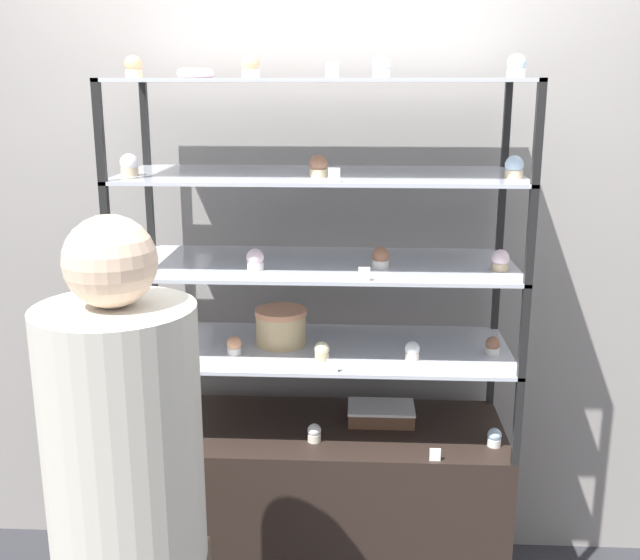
{
  "coord_description": "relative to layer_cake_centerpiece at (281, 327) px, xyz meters",
  "views": [
    {
      "loc": [
        0.13,
        -2.45,
        1.89
      ],
      "look_at": [
        0.0,
        0.0,
        1.25
      ],
      "focal_mm": 42.0,
      "sensor_mm": 36.0,
      "label": 1
    }
  ],
  "objects": [
    {
      "name": "donut_glazed",
      "position": [
        -0.26,
        -0.03,
        0.85
      ],
      "size": [
        0.12,
        0.12,
        0.03
      ],
      "color": "#EFB2BC",
      "rests_on": "display_riser_top"
    },
    {
      "name": "cupcake_1",
      "position": [
        0.12,
        -0.14,
        -0.33
      ],
      "size": [
        0.05,
        0.05,
        0.06
      ],
      "color": "beige",
      "rests_on": "display_base"
    },
    {
      "name": "price_tag_0",
      "position": [
        0.52,
        -0.26,
        -0.34
      ],
      "size": [
        0.04,
        0.0,
        0.04
      ],
      "color": "white",
      "rests_on": "display_base"
    },
    {
      "name": "cupcake_12",
      "position": [
        -0.46,
        -0.12,
        0.57
      ],
      "size": [
        0.06,
        0.06,
        0.07
      ],
      "color": "#CCB28C",
      "rests_on": "display_riser_upper"
    },
    {
      "name": "layer_cake_centerpiece",
      "position": [
        0.0,
        0.0,
        0.0
      ],
      "size": [
        0.18,
        0.18,
        0.13
      ],
      "color": "#DBBC84",
      "rests_on": "display_riser_lower"
    },
    {
      "name": "cupcake_17",
      "position": [
        0.33,
        -0.09,
        0.87
      ],
      "size": [
        0.06,
        0.06,
        0.07
      ],
      "color": "beige",
      "rests_on": "display_riser_top"
    },
    {
      "name": "display_riser_lower",
      "position": [
        0.14,
        -0.02,
        -0.08
      ],
      "size": [
        1.3,
        0.51,
        0.3
      ],
      "color": "black",
      "rests_on": "display_base"
    },
    {
      "name": "cupcake_11",
      "position": [
        0.72,
        -0.1,
        0.27
      ],
      "size": [
        0.06,
        0.06,
        0.07
      ],
      "color": "#CCB28C",
      "rests_on": "display_riser_middle"
    },
    {
      "name": "cupcake_10",
      "position": [
        0.34,
        -0.08,
        0.27
      ],
      "size": [
        0.06,
        0.06,
        0.07
      ],
      "color": "white",
      "rests_on": "display_riser_middle"
    },
    {
      "name": "cupcake_15",
      "position": [
        -0.44,
        -0.08,
        0.87
      ],
      "size": [
        0.06,
        0.06,
        0.07
      ],
      "color": "#CCB28C",
      "rests_on": "display_riser_top"
    },
    {
      "name": "sheet_cake_frosted",
      "position": [
        0.36,
        0.03,
        -0.33
      ],
      "size": [
        0.24,
        0.15,
        0.06
      ],
      "color": "brown",
      "rests_on": "display_base"
    },
    {
      "name": "cupcake_3",
      "position": [
        -0.47,
        -0.16,
        -0.03
      ],
      "size": [
        0.05,
        0.05,
        0.06
      ],
      "color": "white",
      "rests_on": "display_riser_lower"
    },
    {
      "name": "cupcake_2",
      "position": [
        0.73,
        -0.14,
        -0.33
      ],
      "size": [
        0.05,
        0.05,
        0.06
      ],
      "color": "white",
      "rests_on": "display_base"
    },
    {
      "name": "cupcake_18",
      "position": [
        0.72,
        -0.16,
        0.87
      ],
      "size": [
        0.06,
        0.06,
        0.07
      ],
      "color": "beige",
      "rests_on": "display_riser_top"
    },
    {
      "name": "back_wall",
      "position": [
        0.14,
        0.38,
        0.23
      ],
      "size": [
        8.0,
        0.05,
        2.6
      ],
      "color": "gray",
      "rests_on": "ground_plane"
    },
    {
      "name": "cupcake_14",
      "position": [
        0.74,
        -0.12,
        0.57
      ],
      "size": [
        0.06,
        0.06,
        0.07
      ],
      "color": "#CCB28C",
      "rests_on": "display_riser_upper"
    },
    {
      "name": "cupcake_13",
      "position": [
        0.14,
        -0.12,
        0.57
      ],
      "size": [
        0.06,
        0.06,
        0.07
      ],
      "color": "#CCB28C",
      "rests_on": "display_riser_upper"
    },
    {
      "name": "display_riser_middle",
      "position": [
        0.14,
        -0.02,
        0.22
      ],
      "size": [
        1.3,
        0.51,
        0.3
      ],
      "color": "black",
      "rests_on": "display_riser_lower"
    },
    {
      "name": "cupcake_6",
      "position": [
        0.45,
        -0.13,
        -0.03
      ],
      "size": [
        0.05,
        0.05,
        0.06
      ],
      "color": "beige",
      "rests_on": "display_riser_lower"
    },
    {
      "name": "cupcake_9",
      "position": [
        -0.07,
        -0.13,
        0.27
      ],
      "size": [
        0.06,
        0.06,
        0.07
      ],
      "color": "white",
      "rests_on": "display_riser_middle"
    },
    {
      "name": "cupcake_7",
      "position": [
        0.72,
        -0.07,
        -0.03
      ],
      "size": [
        0.05,
        0.05,
        0.06
      ],
      "color": "white",
      "rests_on": "display_riser_lower"
    },
    {
      "name": "price_tag_2",
      "position": [
        0.29,
        -0.26,
        0.26
      ],
      "size": [
        0.04,
        0.0,
        0.04
      ],
      "color": "white",
      "rests_on": "display_riser_middle"
    },
    {
      "name": "cupcake_5",
      "position": [
        0.15,
        -0.15,
        -0.03
      ],
      "size": [
        0.05,
        0.05,
        0.06
      ],
      "color": "#CCB28C",
      "rests_on": "display_riser_lower"
    },
    {
      "name": "display_riser_upper",
      "position": [
        0.14,
        -0.02,
        0.52
      ],
      "size": [
        1.3,
        0.51,
        0.3
      ],
      "color": "black",
      "rests_on": "display_riser_middle"
    },
    {
      "name": "cupcake_16",
      "position": [
        -0.07,
        -0.09,
        0.87
      ],
      "size": [
        0.06,
        0.06,
        0.07
      ],
      "color": "white",
      "rests_on": "display_riser_top"
    },
    {
      "name": "price_tag_3",
      "position": [
        0.19,
        -0.26,
        0.56
      ],
      "size": [
        0.04,
        0.0,
        0.04
      ],
      "color": "white",
      "rests_on": "display_riser_upper"
    },
    {
      "name": "cupcake_8",
      "position": [
        -0.45,
        -0.15,
        0.27
      ],
      "size": [
        0.06,
        0.06,
        0.07
      ],
      "color": "#CCB28C",
      "rests_on": "display_riser_middle"
    },
    {
      "name": "cupcake_0",
      "position": [
        -0.47,
        -0.08,
        -0.33
      ],
      "size": [
        0.05,
        0.05,
        0.06
      ],
      "color": "#CCB28C",
      "rests_on": "display_base"
    },
    {
      "name": "display_base",
      "position": [
        0.14,
        -0.02,
        -0.72
      ],
      "size": [
        1.3,
        0.51,
        0.71
      ],
      "color": "black",
      "rests_on": "ground_plane"
    },
    {
      "name": "price_tag_4",
      "position": [
        0.18,
        -0.26,
        0.86
      ],
      "size": [
        0.04,
        0.0,
        0.04
      ],
      "color": "white",
      "rests_on": "display_riser_top"
    },
    {
      "name": "display_riser_top",
      "position": [
        0.14,
        -0.02,
        0.82
      ],
      "size": [
        1.3,
        0.51,
        0.3
      ],
      "color": "black",
      "rests_on": "display_riser_upper"
    },
    {
      "name": "customer_figure",
      "position": [
        -0.29,
        -0.87,
        -0.21
      ],
      "size": [
        0.38,
        0.38,
        1.61
      ],
      "color": "brown",
      "rests_on": "ground_plane"
    },
    {
      "name": "cupcake_4",
      "position": [
        -0.15,
        -0.11,
        -0.03
      ],
      "size": [
        0.05,
        0.05,
        0.06
      ],
      "color": "white",
      "rests_on": "display_riser_lower"
    },
    {
      "name": "price_tag_1",
      "position": [
        0.19,
        -0.26,
        -0.04
      ],
      "size": [
        0.04,
        0.0,
        0.04
      ],
      "color": "white",
      "rests_on": "display_riser_lower"
    }
  ]
}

